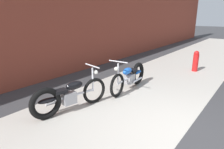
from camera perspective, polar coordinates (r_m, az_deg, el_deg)
The scene contains 6 objects.
ground_plane at distance 4.21m, azimuth 19.42°, elevation -16.42°, with size 80.00×80.00×0.00m, color #38383A.
sidewalk_slab at distance 4.91m, azimuth -0.55°, elevation -10.37°, with size 36.00×3.50×0.01m, color #B2ADA3.
brick_building_wall at distance 7.05m, azimuth -24.47°, elevation 17.35°, with size 36.00×0.50×4.98m, color brown.
motorcycle_black at distance 4.83m, azimuth -12.93°, elevation -6.10°, with size 1.98×0.72×1.03m.
motorcycle_blue at distance 6.25m, azimuth 5.39°, elevation -0.48°, with size 2.01×0.58×1.03m.
fire_hydrant at distance 8.83m, azimuth 22.63°, elevation 3.57°, with size 0.22×0.22×0.84m.
Camera 1 is at (-3.44, -0.94, 2.24)m, focal length 32.27 mm.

